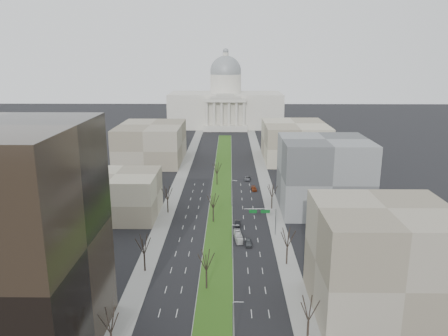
# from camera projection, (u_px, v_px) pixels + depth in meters

# --- Properties ---
(ground) EXTENTS (600.00, 600.00, 0.00)m
(ground) POSITION_uv_depth(u_px,v_px,m) (222.00, 185.00, 174.05)
(ground) COLOR black
(ground) RESTS_ON ground
(median) EXTENTS (8.00, 222.03, 0.20)m
(median) POSITION_uv_depth(u_px,v_px,m) (222.00, 185.00, 173.04)
(median) COLOR #999993
(median) RESTS_ON ground
(sidewalk_left) EXTENTS (5.00, 330.00, 0.15)m
(sidewalk_left) POSITION_uv_depth(u_px,v_px,m) (170.00, 205.00, 150.06)
(sidewalk_left) COLOR gray
(sidewalk_left) RESTS_ON ground
(sidewalk_right) EXTENTS (5.00, 330.00, 0.15)m
(sidewalk_right) POSITION_uv_depth(u_px,v_px,m) (272.00, 206.00, 149.60)
(sidewalk_right) COLOR gray
(sidewalk_right) RESTS_ON ground
(capitol) EXTENTS (80.00, 46.00, 55.00)m
(capitol) POSITION_uv_depth(u_px,v_px,m) (226.00, 104.00, 314.76)
(capitol) COLOR beige
(capitol) RESTS_ON ground
(building_beige_left) EXTENTS (26.00, 22.00, 14.00)m
(building_beige_left) POSITION_uv_depth(u_px,v_px,m) (117.00, 195.00, 138.84)
(building_beige_left) COLOR gray
(building_beige_left) RESTS_ON ground
(building_tan_right) EXTENTS (26.00, 24.00, 22.00)m
(building_tan_right) POSITION_uv_depth(u_px,v_px,m) (382.00, 261.00, 85.68)
(building_tan_right) COLOR gray
(building_tan_right) RESTS_ON ground
(building_grey_right) EXTENTS (28.00, 26.00, 24.00)m
(building_grey_right) POSITION_uv_depth(u_px,v_px,m) (324.00, 175.00, 143.50)
(building_grey_right) COLOR #585A5C
(building_grey_right) RESTS_ON ground
(building_far_left) EXTENTS (30.00, 40.00, 18.00)m
(building_far_left) POSITION_uv_depth(u_px,v_px,m) (151.00, 143.00, 210.96)
(building_far_left) COLOR gray
(building_far_left) RESTS_ON ground
(building_far_right) EXTENTS (30.00, 40.00, 18.00)m
(building_far_right) POSITION_uv_depth(u_px,v_px,m) (295.00, 141.00, 214.90)
(building_far_right) COLOR gray
(building_far_right) RESTS_ON ground
(tree_left_near) EXTENTS (5.10, 5.10, 9.18)m
(tree_left_near) POSITION_uv_depth(u_px,v_px,m) (110.00, 321.00, 73.88)
(tree_left_near) COLOR black
(tree_left_near) RESTS_ON ground
(tree_left_mid) EXTENTS (5.40, 5.40, 9.72)m
(tree_left_mid) POSITION_uv_depth(u_px,v_px,m) (144.00, 244.00, 102.82)
(tree_left_mid) COLOR black
(tree_left_mid) RESTS_ON ground
(tree_left_far) EXTENTS (5.28, 5.28, 9.50)m
(tree_left_far) POSITION_uv_depth(u_px,v_px,m) (167.00, 193.00, 141.58)
(tree_left_far) COLOR black
(tree_left_far) RESTS_ON ground
(tree_right_near) EXTENTS (5.16, 5.16, 9.29)m
(tree_right_near) POSITION_uv_depth(u_px,v_px,m) (309.00, 308.00, 77.29)
(tree_right_near) COLOR black
(tree_right_near) RESTS_ON ground
(tree_right_mid) EXTENTS (5.52, 5.52, 9.94)m
(tree_right_mid) POSITION_uv_depth(u_px,v_px,m) (288.00, 237.00, 106.21)
(tree_right_mid) COLOR black
(tree_right_mid) RESTS_ON ground
(tree_right_far) EXTENTS (5.04, 5.04, 9.07)m
(tree_right_far) POSITION_uv_depth(u_px,v_px,m) (272.00, 191.00, 145.09)
(tree_right_far) COLOR black
(tree_right_far) RESTS_ON ground
(tree_median_a) EXTENTS (5.40, 5.40, 9.72)m
(tree_median_a) POSITION_uv_depth(u_px,v_px,m) (206.00, 260.00, 94.88)
(tree_median_a) COLOR black
(tree_median_a) RESTS_ON ground
(tree_median_b) EXTENTS (5.40, 5.40, 9.72)m
(tree_median_b) POSITION_uv_depth(u_px,v_px,m) (213.00, 201.00, 133.60)
(tree_median_b) COLOR black
(tree_median_b) RESTS_ON ground
(tree_median_c) EXTENTS (5.40, 5.40, 9.72)m
(tree_median_c) POSITION_uv_depth(u_px,v_px,m) (217.00, 168.00, 172.32)
(tree_median_c) COLOR black
(tree_median_c) RESTS_ON ground
(streetlamp_median_a) EXTENTS (1.90, 0.20, 9.16)m
(streetlamp_median_a) POSITION_uv_depth(u_px,v_px,m) (233.00, 324.00, 76.00)
(streetlamp_median_a) COLOR gray
(streetlamp_median_a) RESTS_ON ground
(streetlamp_median_b) EXTENTS (1.90, 0.20, 9.16)m
(streetlamp_median_b) POSITION_uv_depth(u_px,v_px,m) (232.00, 241.00, 109.88)
(streetlamp_median_b) COLOR gray
(streetlamp_median_b) RESTS_ON ground
(streetlamp_median_c) EXTENTS (1.90, 0.20, 9.16)m
(streetlamp_median_c) POSITION_uv_depth(u_px,v_px,m) (232.00, 193.00, 148.60)
(streetlamp_median_c) COLOR gray
(streetlamp_median_c) RESTS_ON ground
(mast_arm_signs) EXTENTS (9.12, 0.24, 8.09)m
(mast_arm_signs) POSITION_uv_depth(u_px,v_px,m) (266.00, 215.00, 123.97)
(mast_arm_signs) COLOR gray
(mast_arm_signs) RESTS_ON ground
(car_grey_near) EXTENTS (1.81, 4.40, 1.49)m
(car_grey_near) POSITION_uv_depth(u_px,v_px,m) (249.00, 243.00, 118.61)
(car_grey_near) COLOR #45484C
(car_grey_near) RESTS_ON ground
(car_black) EXTENTS (1.72, 4.51, 1.47)m
(car_black) POSITION_uv_depth(u_px,v_px,m) (238.00, 223.00, 132.34)
(car_black) COLOR black
(car_black) RESTS_ON ground
(car_red) EXTENTS (2.25, 4.85, 1.37)m
(car_red) POSITION_uv_depth(u_px,v_px,m) (254.00, 189.00, 166.92)
(car_red) COLOR maroon
(car_red) RESTS_ON ground
(car_grey_far) EXTENTS (2.76, 5.14, 1.37)m
(car_grey_far) POSITION_uv_depth(u_px,v_px,m) (247.00, 178.00, 180.75)
(car_grey_far) COLOR #51535A
(car_grey_far) RESTS_ON ground
(box_van) EXTENTS (2.62, 7.88, 2.15)m
(box_van) POSITION_uv_depth(u_px,v_px,m) (238.00, 236.00, 121.94)
(box_van) COLOR silver
(box_van) RESTS_ON ground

